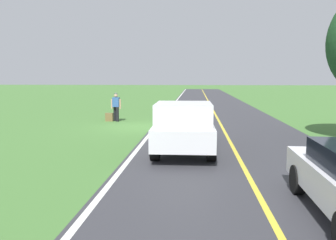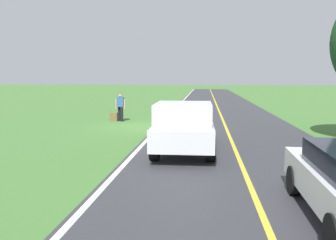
% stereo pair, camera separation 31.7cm
% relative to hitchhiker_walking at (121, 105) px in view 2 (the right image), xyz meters
% --- Properties ---
extents(ground_plane, '(200.00, 200.00, 0.00)m').
position_rel_hitchhiker_walking_xyz_m(ground_plane, '(-1.80, 2.34, -0.98)').
color(ground_plane, '#427033').
extents(road_surface, '(7.53, 120.00, 0.00)m').
position_rel_hitchhiker_walking_xyz_m(road_surface, '(-6.24, 2.34, -0.98)').
color(road_surface, '#333338').
rests_on(road_surface, ground).
extents(lane_edge_line, '(0.16, 117.60, 0.00)m').
position_rel_hitchhiker_walking_xyz_m(lane_edge_line, '(-2.66, 2.34, -0.98)').
color(lane_edge_line, silver).
rests_on(lane_edge_line, ground).
extents(lane_centre_line, '(0.14, 117.60, 0.00)m').
position_rel_hitchhiker_walking_xyz_m(lane_centre_line, '(-6.24, 2.34, -0.98)').
color(lane_centre_line, gold).
rests_on(lane_centre_line, ground).
extents(hitchhiker_walking, '(0.62, 0.52, 1.75)m').
position_rel_hitchhiker_walking_xyz_m(hitchhiker_walking, '(0.00, 0.00, 0.00)').
color(hitchhiker_walking, black).
rests_on(hitchhiker_walking, ground).
extents(suitcase_carried, '(0.47, 0.22, 0.51)m').
position_rel_hitchhiker_walking_xyz_m(suitcase_carried, '(0.42, 0.06, -0.73)').
color(suitcase_carried, brown).
rests_on(suitcase_carried, ground).
extents(pickup_truck_passing, '(2.15, 5.43, 1.82)m').
position_rel_hitchhiker_walking_xyz_m(pickup_truck_passing, '(-4.39, 8.27, -0.01)').
color(pickup_truck_passing, silver).
rests_on(pickup_truck_passing, ground).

